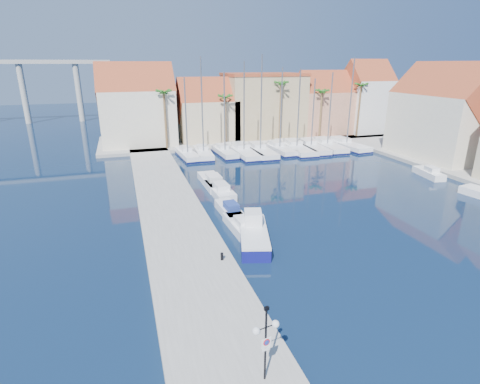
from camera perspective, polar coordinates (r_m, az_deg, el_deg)
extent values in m
plane|color=black|center=(26.93, 13.89, -12.21)|extent=(260.00, 260.00, 0.00)
cube|color=gray|center=(35.71, -10.20, -3.43)|extent=(6.00, 77.00, 0.50)
cube|color=gray|center=(72.36, 1.17, 8.32)|extent=(54.00, 16.00, 0.50)
cylinder|color=black|center=(17.25, 3.91, -22.09)|extent=(0.09, 0.09, 3.78)
cylinder|color=black|center=(16.60, 3.24, -20.15)|extent=(0.47, 0.13, 0.05)
cylinder|color=black|center=(16.80, 4.71, -19.64)|extent=(0.47, 0.13, 0.05)
sphere|color=white|center=(16.51, 2.49, -20.41)|extent=(0.34, 0.34, 0.34)
sphere|color=white|center=(16.90, 5.43, -19.39)|extent=(0.34, 0.34, 0.34)
cube|color=black|center=(16.12, 4.06, -17.29)|extent=(0.22, 0.15, 0.15)
cube|color=white|center=(17.15, 4.03, -21.96)|extent=(0.47, 0.11, 0.47)
cylinder|color=red|center=(17.10, 4.08, -21.89)|extent=(0.32, 0.07, 0.32)
cylinder|color=#1933A5|center=(17.10, 4.09, -21.91)|extent=(0.23, 0.05, 0.23)
cube|color=white|center=(17.37, 4.00, -22.79)|extent=(0.38, 0.10, 0.13)
cylinder|color=black|center=(26.89, -2.77, -9.78)|extent=(0.21, 0.21, 0.53)
cube|color=navy|center=(30.19, 2.12, -6.98)|extent=(3.81, 6.75, 0.96)
cube|color=white|center=(29.94, 2.13, -5.97)|extent=(3.81, 6.75, 0.21)
cube|color=white|center=(30.87, 1.99, -3.97)|extent=(1.80, 2.02, 1.18)
cube|color=white|center=(32.28, 0.20, -5.32)|extent=(1.96, 5.42, 0.80)
cube|color=white|center=(31.54, 0.54, -4.54)|extent=(1.28, 1.93, 0.60)
cube|color=white|center=(35.64, -1.59, -2.90)|extent=(1.76, 5.05, 0.80)
cube|color=navy|center=(34.94, -1.35, -2.13)|extent=(1.18, 1.79, 0.60)
cube|color=white|center=(41.40, -3.12, 0.25)|extent=(2.21, 6.25, 0.80)
cube|color=white|center=(40.61, -2.89, 0.92)|extent=(1.47, 2.21, 0.60)
cube|color=white|center=(44.52, -4.25, 1.59)|extent=(2.29, 6.80, 0.80)
cube|color=white|center=(43.69, -4.05, 2.21)|extent=(1.56, 2.40, 0.60)
cube|color=white|center=(53.45, 26.80, 2.54)|extent=(2.38, 5.11, 0.80)
cube|color=white|center=(52.89, 27.20, 3.11)|extent=(1.37, 1.88, 0.60)
cube|color=white|center=(57.79, -8.06, 5.64)|extent=(2.66, 8.16, 1.00)
cube|color=#0D1241|center=(57.87, -8.05, 5.34)|extent=(2.73, 8.23, 0.28)
cube|color=white|center=(58.38, -8.29, 6.57)|extent=(1.63, 2.51, 0.60)
cylinder|color=slate|center=(56.35, -8.24, 11.40)|extent=(0.20, 0.20, 10.80)
cube|color=white|center=(58.37, -5.63, 5.87)|extent=(2.71, 8.47, 1.00)
cube|color=#0D1241|center=(58.45, -5.62, 5.57)|extent=(2.77, 8.54, 0.28)
cube|color=white|center=(59.00, -5.77, 6.81)|extent=(1.68, 2.60, 0.60)
cylinder|color=slate|center=(56.75, -5.80, 12.99)|extent=(0.20, 0.20, 13.63)
cube|color=white|center=(58.99, -2.42, 6.09)|extent=(2.53, 8.21, 1.00)
cube|color=#0D1241|center=(59.06, -2.41, 5.79)|extent=(2.59, 8.28, 0.28)
cube|color=white|center=(59.57, -2.67, 7.00)|extent=(1.60, 2.51, 0.60)
cylinder|color=slate|center=(57.53, -2.38, 12.08)|extent=(0.20, 0.20, 11.50)
cube|color=white|center=(59.43, 0.42, 6.20)|extent=(3.18, 11.39, 1.00)
cube|color=#0D1241|center=(59.51, 0.42, 5.90)|extent=(3.25, 11.45, 0.28)
cube|color=white|center=(60.31, 0.07, 7.17)|extent=(2.13, 3.44, 0.60)
cylinder|color=slate|center=(57.74, 0.63, 12.89)|extent=(0.20, 0.20, 13.04)
cube|color=white|center=(59.91, 2.96, 6.28)|extent=(3.13, 10.95, 1.00)
cube|color=#0D1241|center=(59.98, 2.95, 5.99)|extent=(3.19, 11.01, 0.28)
cube|color=white|center=(60.75, 2.64, 7.24)|extent=(2.07, 3.32, 0.60)
cylinder|color=slate|center=(58.21, 3.26, 13.37)|extent=(0.20, 0.20, 13.96)
cube|color=white|center=(61.57, 5.89, 6.56)|extent=(2.86, 9.33, 1.00)
cube|color=#0D1241|center=(61.64, 5.88, 6.27)|extent=(2.92, 9.39, 0.28)
cube|color=white|center=(62.21, 5.54, 7.45)|extent=(1.82, 2.85, 0.60)
cylinder|color=slate|center=(60.08, 6.30, 12.61)|extent=(0.20, 0.20, 12.17)
cube|color=white|center=(62.72, 8.43, 6.68)|extent=(3.61, 11.82, 1.00)
cube|color=#0D1241|center=(62.79, 8.41, 6.40)|extent=(3.67, 11.88, 0.28)
cube|color=white|center=(63.61, 8.06, 7.61)|extent=(2.30, 3.61, 0.60)
cylinder|color=slate|center=(61.15, 8.94, 12.49)|extent=(0.20, 0.20, 11.93)
cube|color=white|center=(63.74, 10.56, 6.76)|extent=(3.51, 10.98, 1.00)
cube|color=#0D1241|center=(63.81, 10.55, 6.48)|extent=(3.58, 11.04, 0.28)
cube|color=white|center=(64.55, 10.22, 7.66)|extent=(2.18, 3.37, 0.60)
cylinder|color=slate|center=(62.31, 11.09, 11.80)|extent=(0.20, 0.20, 10.45)
cube|color=white|center=(65.41, 12.94, 6.92)|extent=(3.32, 10.99, 1.00)
cube|color=#0D1241|center=(65.48, 12.92, 6.64)|extent=(3.39, 11.05, 0.28)
cube|color=white|center=(66.20, 12.56, 7.79)|extent=(2.13, 3.35, 0.60)
cylinder|color=slate|center=(63.97, 13.58, 12.21)|extent=(0.20, 0.20, 11.33)
cube|color=white|center=(66.80, 15.63, 6.94)|extent=(3.75, 11.18, 1.00)
cube|color=#0D1241|center=(66.86, 15.60, 6.67)|extent=(3.82, 11.24, 0.28)
cube|color=white|center=(67.50, 15.12, 7.80)|extent=(2.26, 3.45, 0.60)
cylinder|color=slate|center=(65.31, 16.50, 13.09)|extent=(0.20, 0.20, 13.57)
cube|color=#EBE3C5|center=(66.99, -15.26, 10.92)|extent=(12.00, 9.00, 9.00)
cube|color=maroon|center=(66.55, -15.61, 14.75)|extent=(12.30, 9.00, 9.00)
cube|color=#C7B38D|center=(68.67, -4.99, 10.85)|extent=(10.00, 8.00, 7.00)
cube|color=maroon|center=(68.26, -5.08, 13.76)|extent=(10.30, 8.00, 8.00)
cube|color=tan|center=(72.52, 3.51, 12.91)|extent=(14.00, 10.00, 11.00)
cube|color=maroon|center=(72.13, 3.60, 17.46)|extent=(14.20, 10.20, 0.50)
cube|color=tan|center=(76.89, 12.33, 11.74)|extent=(10.00, 8.00, 8.00)
cube|color=maroon|center=(76.51, 12.54, 14.71)|extent=(10.30, 8.00, 8.00)
cube|color=white|center=(80.76, 18.44, 12.27)|extent=(8.00, 8.00, 10.00)
cube|color=maroon|center=(80.40, 18.82, 15.80)|extent=(8.30, 8.00, 8.00)
cube|color=#EBE3C5|center=(62.90, 28.49, 8.82)|extent=(9.00, 14.00, 9.00)
cube|color=maroon|center=(62.43, 29.15, 12.86)|extent=(9.00, 14.30, 9.00)
cylinder|color=brown|center=(62.34, -11.30, 10.66)|extent=(0.36, 0.36, 9.00)
sphere|color=#24611B|center=(61.89, -11.56, 14.64)|extent=(2.60, 2.60, 2.60)
cylinder|color=brown|center=(64.27, -2.24, 10.79)|extent=(0.36, 0.36, 8.00)
sphere|color=#24611B|center=(63.83, -2.28, 14.22)|extent=(2.60, 2.60, 2.60)
cylinder|color=brown|center=(67.43, 6.16, 11.95)|extent=(0.36, 0.36, 10.00)
sphere|color=#24611B|center=(67.01, 6.31, 16.07)|extent=(2.60, 2.60, 2.60)
cylinder|color=brown|center=(71.07, 12.19, 11.39)|extent=(0.36, 0.36, 8.50)
sphere|color=#24611B|center=(70.67, 12.42, 14.68)|extent=(2.60, 2.60, 2.60)
cylinder|color=brown|center=(75.24, 17.65, 11.73)|extent=(0.36, 0.36, 9.50)
sphere|color=#24611B|center=(74.87, 18.01, 15.21)|extent=(2.60, 2.60, 2.60)
cylinder|color=#9E9E99|center=(103.79, -30.08, 12.88)|extent=(1.40, 1.40, 14.00)
cylinder|color=#9E9E99|center=(102.01, -23.35, 13.79)|extent=(1.40, 1.40, 14.00)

